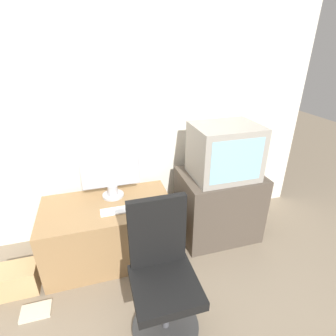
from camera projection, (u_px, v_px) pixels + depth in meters
The scene contains 11 objects.
ground_plane at pixel (136, 336), 1.87m from camera, with size 12.00×12.00×0.00m, color #7F705B.
wall_back at pixel (104, 112), 2.45m from camera, with size 4.40×0.05×2.60m.
desk at pixel (110, 231), 2.47m from camera, with size 1.17×0.64×0.58m.
side_stand at pixel (218, 204), 2.75m from camera, with size 0.79×0.60×0.71m.
main_monitor at pixel (111, 175), 2.39m from camera, with size 0.53×0.20×0.44m.
keyboard at pixel (118, 210), 2.26m from camera, with size 0.30×0.10×0.01m.
mouse at pixel (143, 206), 2.31m from camera, with size 0.06×0.04×0.03m.
crt_tv at pixel (224, 152), 2.45m from camera, with size 0.60×0.48×0.51m.
office_chair at pixel (163, 279), 1.79m from camera, with size 0.49×0.49×1.00m.
cardboard_box_lower at pixel (17, 279), 2.17m from camera, with size 0.33×0.23×0.23m.
book at pixel (36, 311), 2.03m from camera, with size 0.22×0.15×0.02m.
Camera 1 is at (-0.11, -1.18, 1.89)m, focal length 28.00 mm.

